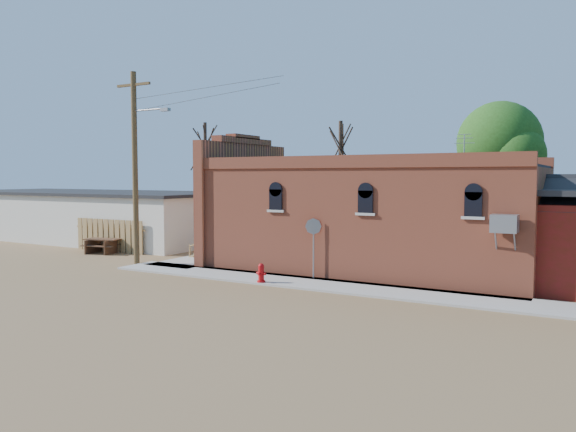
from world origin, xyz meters
The scene contains 14 objects.
ground centered at (0.00, 0.00, 0.00)m, with size 120.00×120.00×0.00m, color brown.
sidewalk_south centered at (1.50, 0.90, 0.04)m, with size 19.00×2.20×0.08m, color #9E9991.
sidewalk_west centered at (-6.30, 6.00, 0.04)m, with size 2.60×10.00×0.08m, color #9E9991.
brick_bar centered at (1.64, 5.49, 2.34)m, with size 16.40×7.97×6.30m.
storage_building centered at (-19.00, 8.00, 1.60)m, with size 20.40×8.40×3.17m.
wood_fence centered at (-12.80, 3.80, 0.90)m, with size 5.20×0.10×1.80m, color olive, non-canonical shape.
utility_pole centered at (-8.14, 1.20, 4.77)m, with size 3.12×0.26×9.00m.
tree_bare_near centered at (-3.00, 13.00, 5.96)m, with size 2.80×2.80×7.65m.
tree_bare_far centered at (-14.00, 14.00, 6.36)m, with size 2.80×2.80×8.16m.
tree_leafy centered at (6.00, 13.50, 5.93)m, with size 4.40×4.40×8.15m.
fire_hydrant centered at (-0.50, 0.00, 0.44)m, with size 0.41×0.38×0.73m.
stop_sign centered at (0.86, 1.80, 1.94)m, with size 0.62×0.32×2.42m.
trash_barrel centered at (-5.46, 3.57, 0.50)m, with size 0.54×0.54×0.84m, color navy.
picnic_table centered at (-12.66, 3.20, 0.52)m, with size 2.18×1.82×0.80m.
Camera 1 is at (10.95, -18.19, 4.17)m, focal length 35.00 mm.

